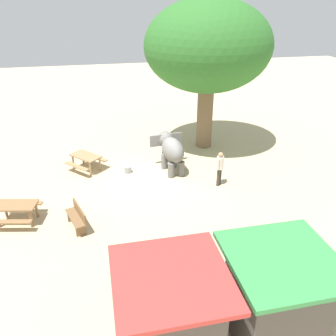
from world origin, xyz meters
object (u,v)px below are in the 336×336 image
(market_stall_red, at_px, (171,321))
(feed_bucket, at_px, (128,169))
(elephant, at_px, (171,149))
(picnic_table_near, at_px, (17,209))
(picnic_table_far, at_px, (86,159))
(shade_tree_main, at_px, (208,47))
(market_stall_green, at_px, (275,302))
(person_handler, at_px, (220,166))
(wooden_bench, at_px, (77,217))

(market_stall_red, distance_m, feed_bucket, 9.77)
(elephant, xyz_separation_m, picnic_table_near, (6.62, 3.09, -0.51))
(elephant, relative_size, picnic_table_near, 1.41)
(picnic_table_far, bearing_deg, shade_tree_main, 62.05)
(shade_tree_main, xyz_separation_m, market_stall_green, (2.00, 12.14, -4.25))
(elephant, distance_m, picnic_table_far, 4.18)
(person_handler, relative_size, market_stall_green, 0.64)
(market_stall_green, relative_size, market_stall_red, 1.00)
(elephant, distance_m, shade_tree_main, 5.57)
(picnic_table_near, height_order, feed_bucket, picnic_table_near)
(elephant, relative_size, wooden_bench, 1.71)
(person_handler, bearing_deg, market_stall_red, 106.68)
(elephant, bearing_deg, person_handler, -144.26)
(market_stall_green, distance_m, feed_bucket, 10.10)
(market_stall_green, bearing_deg, picnic_table_far, -66.51)
(market_stall_green, bearing_deg, picnic_table_near, -42.50)
(elephant, bearing_deg, picnic_table_far, 71.47)
(wooden_bench, distance_m, picnic_table_near, 2.37)
(picnic_table_near, bearing_deg, wooden_bench, 171.37)
(shade_tree_main, distance_m, picnic_table_near, 11.73)
(person_handler, height_order, shade_tree_main, shade_tree_main)
(market_stall_green, bearing_deg, feed_bucket, -75.10)
(person_handler, distance_m, picnic_table_far, 6.51)
(wooden_bench, height_order, picnic_table_far, wooden_bench)
(picnic_table_far, bearing_deg, wooden_bench, -46.59)
(wooden_bench, bearing_deg, person_handler, -90.66)
(picnic_table_near, relative_size, market_stall_red, 0.70)
(market_stall_green, xyz_separation_m, feed_bucket, (2.59, -9.72, -0.98))
(person_handler, height_order, picnic_table_far, person_handler)
(person_handler, distance_m, market_stall_red, 8.59)
(picnic_table_near, bearing_deg, market_stall_red, 136.28)
(picnic_table_near, xyz_separation_m, market_stall_red, (-4.49, 6.50, 0.55))
(market_stall_green, height_order, market_stall_red, same)
(person_handler, relative_size, shade_tree_main, 0.21)
(shade_tree_main, height_order, picnic_table_near, shade_tree_main)
(feed_bucket, bearing_deg, person_handler, 152.01)
(picnic_table_near, distance_m, picnic_table_far, 4.69)
(wooden_bench, bearing_deg, picnic_table_near, 51.55)
(picnic_table_far, bearing_deg, market_stall_red, -32.06)
(elephant, relative_size, market_stall_red, 0.99)
(picnic_table_far, xyz_separation_m, market_stall_red, (-1.93, 10.43, 0.55))
(wooden_bench, xyz_separation_m, market_stall_green, (-4.87, 5.68, 0.67))
(shade_tree_main, relative_size, feed_bucket, 21.54)
(market_stall_green, distance_m, market_stall_red, 2.60)
(person_handler, distance_m, picnic_table_near, 8.51)
(wooden_bench, relative_size, feed_bucket, 4.04)
(picnic_table_far, distance_m, market_stall_red, 10.62)
(elephant, bearing_deg, picnic_table_near, 108.18)
(market_stall_green, bearing_deg, market_stall_red, 0.00)
(wooden_bench, bearing_deg, picnic_table_far, -22.21)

